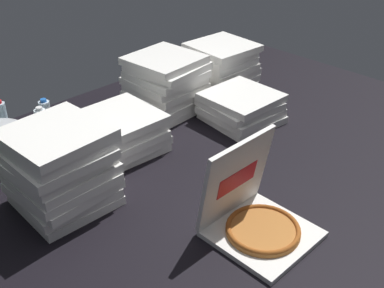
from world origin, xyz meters
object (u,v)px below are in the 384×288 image
Objects in this scene: pizza_stack_right_far at (166,84)px; water_bottle_4 at (43,129)px; pizza_stack_left_near at (60,169)px; pizza_stack_center_far at (220,66)px; water_bottle_5 at (47,120)px; pizza_stack_left_far at (120,132)px; pizza_stack_right_near at (241,107)px; water_bottle_2 at (3,122)px; open_pizza_box at (255,216)px.

pizza_stack_right_far is 0.75m from water_bottle_4.
pizza_stack_left_near is 1.44m from pizza_stack_center_far.
pizza_stack_center_far is 1.73× the size of water_bottle_4.
water_bottle_5 is (0.06, 0.07, 0.00)m from water_bottle_4.
pizza_stack_left_near is at bearing -156.77° from pizza_stack_left_far.
pizza_stack_left_near is at bearing -110.49° from water_bottle_4.
pizza_stack_left_far reaches higher than pizza_stack_right_near.
pizza_stack_right_far reaches higher than water_bottle_2.
pizza_stack_left_far is 1.74× the size of water_bottle_5.
pizza_stack_left_near is 0.70m from water_bottle_2.
water_bottle_4 reaches higher than pizza_stack_left_far.
pizza_stack_left_far is at bearing -158.92° from pizza_stack_right_far.
pizza_stack_left_near is 1.00m from pizza_stack_right_far.
water_bottle_4 is at bearing 102.77° from open_pizza_box.
pizza_stack_left_far is (0.45, 0.19, -0.08)m from pizza_stack_left_near.
pizza_stack_right_far is 0.71m from water_bottle_5.
open_pizza_box is 1.25m from water_bottle_5.
open_pizza_box is 1.67× the size of water_bottle_4.
pizza_stack_right_far is 1.04× the size of pizza_stack_left_far.
pizza_stack_right_near is 0.49m from pizza_stack_center_far.
pizza_stack_right_near is 1.85× the size of water_bottle_5.
water_bottle_4 and water_bottle_5 have the same top height.
pizza_stack_left_far is (0.00, 0.88, 0.03)m from open_pizza_box.
pizza_stack_center_far reaches higher than pizza_stack_left_far.
pizza_stack_left_far is at bearing 89.94° from open_pizza_box.
pizza_stack_right_near is 1.85× the size of water_bottle_2.
pizza_stack_left_near is at bearing 123.10° from open_pizza_box.
water_bottle_4 is (-0.27, 0.29, 0.01)m from pizza_stack_left_far.
open_pizza_box is at bearing -56.90° from pizza_stack_left_near.
pizza_stack_right_near is at bearing -1.41° from pizza_stack_left_near.
pizza_stack_right_far reaches higher than pizza_stack_right_near.
open_pizza_box reaches higher than pizza_stack_right_near.
pizza_stack_right_near is 1.28m from water_bottle_2.
water_bottle_5 is (-0.89, 0.58, 0.03)m from pizza_stack_right_near.
water_bottle_5 is (0.17, -0.14, 0.00)m from water_bottle_2.
pizza_stack_right_near is at bearing -34.42° from water_bottle_2.
pizza_stack_left_near reaches higher than pizza_stack_center_far.
pizza_stack_center_far is at bearing 48.25° from open_pizza_box.
pizza_stack_right_near is 1.06m from water_bottle_5.
open_pizza_box reaches higher than water_bottle_4.
water_bottle_4 is at bearing -132.22° from water_bottle_5.
water_bottle_4 is at bearing -62.80° from water_bottle_2.
open_pizza_box is 0.95m from pizza_stack_right_near.
pizza_stack_right_far is 0.47m from pizza_stack_center_far.
open_pizza_box is 0.96× the size of pizza_stack_center_far.
pizza_stack_right_far is 1.81× the size of water_bottle_4.
pizza_stack_left_near reaches higher than water_bottle_5.
water_bottle_5 is at bearing 66.24° from pizza_stack_left_near.
water_bottle_5 is at bearing 146.74° from pizza_stack_right_near.
pizza_stack_center_far is at bearing 11.04° from pizza_stack_left_far.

